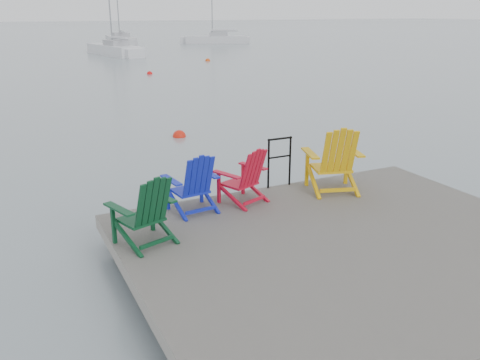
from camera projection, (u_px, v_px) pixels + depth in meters
name	position (u px, v px, depth m)	size (l,w,h in m)	color
ground	(350.00, 274.00, 7.12)	(400.00, 400.00, 0.00)	gray
dock	(352.00, 251.00, 7.01)	(6.00, 5.00, 1.40)	#2B2926
handrail	(279.00, 157.00, 8.98)	(0.48, 0.04, 0.90)	black
chair_green	(146.00, 210.00, 6.73)	(0.93, 0.89, 0.99)	#0A3B1E
chair_blue	(193.00, 183.00, 7.84)	(0.82, 0.77, 0.96)	#111FB3
chair_red	(245.00, 175.00, 8.23)	(0.90, 0.86, 0.93)	red
chair_yellow	(334.00, 159.00, 8.70)	(1.10, 1.05, 1.17)	#DFA70C
sailboat_near	(115.00, 50.00, 42.80)	(3.27, 7.97, 10.78)	silver
sailboat_mid	(121.00, 40.00, 57.42)	(3.25, 9.23, 12.40)	#BABABE
sailboat_far	(216.00, 40.00, 58.37)	(7.01, 4.20, 9.65)	silver
buoy_a	(179.00, 137.00, 14.89)	(0.39, 0.39, 0.39)	red
buoy_c	(150.00, 74.00, 29.72)	(0.34, 0.34, 0.34)	red
buoy_d	(208.00, 61.00, 37.61)	(0.37, 0.37, 0.37)	#E0470D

